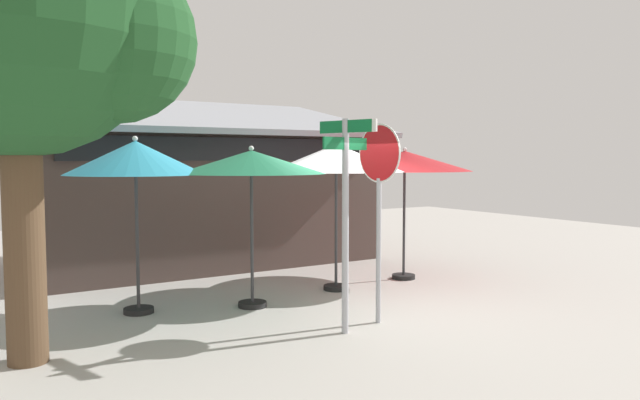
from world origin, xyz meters
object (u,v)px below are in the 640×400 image
(patio_umbrella_forest_green_center, at_px, (251,163))
(street_sign_post, at_px, (346,202))
(patio_umbrella_ivory_right, at_px, (336,159))
(patio_umbrella_teal_left, at_px, (135,159))
(patio_umbrella_crimson_far_right, at_px, (405,162))
(shade_tree, at_px, (31,14))
(stop_sign, at_px, (379,183))

(patio_umbrella_forest_green_center, bearing_deg, street_sign_post, -77.24)
(patio_umbrella_ivory_right, bearing_deg, patio_umbrella_teal_left, 175.54)
(patio_umbrella_crimson_far_right, bearing_deg, patio_umbrella_ivory_right, -175.96)
(patio_umbrella_teal_left, bearing_deg, patio_umbrella_crimson_far_right, -1.69)
(shade_tree, bearing_deg, stop_sign, -9.84)
(patio_umbrella_ivory_right, bearing_deg, stop_sign, -107.80)
(patio_umbrella_forest_green_center, relative_size, shade_tree, 0.45)
(patio_umbrella_ivory_right, relative_size, patio_umbrella_crimson_far_right, 1.04)
(patio_umbrella_forest_green_center, relative_size, patio_umbrella_ivory_right, 0.95)
(patio_umbrella_teal_left, bearing_deg, stop_sign, -40.53)
(stop_sign, distance_m, patio_umbrella_crimson_far_right, 3.16)
(patio_umbrella_ivory_right, bearing_deg, patio_umbrella_crimson_far_right, 4.04)
(patio_umbrella_crimson_far_right, bearing_deg, patio_umbrella_teal_left, 178.31)
(patio_umbrella_ivory_right, distance_m, shade_tree, 5.28)
(stop_sign, height_order, patio_umbrella_crimson_far_right, stop_sign)
(patio_umbrella_ivory_right, bearing_deg, shade_tree, -164.85)
(street_sign_post, bearing_deg, stop_sign, 13.92)
(stop_sign, xyz_separation_m, shade_tree, (-4.21, 0.73, 1.91))
(stop_sign, relative_size, patio_umbrella_crimson_far_right, 1.10)
(patio_umbrella_teal_left, relative_size, patio_umbrella_forest_green_center, 1.05)
(street_sign_post, distance_m, patio_umbrella_crimson_far_right, 3.80)
(street_sign_post, height_order, patio_umbrella_teal_left, street_sign_post)
(patio_umbrella_teal_left, distance_m, shade_tree, 2.69)
(patio_umbrella_forest_green_center, xyz_separation_m, shade_tree, (-3.10, -1.01, 1.64))
(patio_umbrella_teal_left, bearing_deg, shade_tree, -133.67)
(street_sign_post, bearing_deg, patio_umbrella_teal_left, 129.29)
(patio_umbrella_forest_green_center, distance_m, patio_umbrella_crimson_far_right, 3.42)
(patio_umbrella_teal_left, distance_m, patio_umbrella_crimson_far_right, 4.99)
(stop_sign, bearing_deg, street_sign_post, -166.08)
(street_sign_post, bearing_deg, patio_umbrella_ivory_right, 58.97)
(patio_umbrella_crimson_far_right, bearing_deg, patio_umbrella_forest_green_center, -172.91)
(street_sign_post, xyz_separation_m, patio_umbrella_crimson_far_right, (2.96, 2.33, 0.50))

